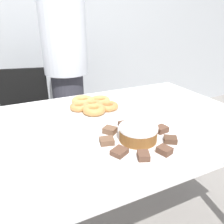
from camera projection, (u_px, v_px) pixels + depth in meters
wall_back at (42, 12)px, 2.19m from camera, size 8.00×0.05×2.60m
table at (107, 138)px, 1.13m from camera, size 1.54×0.95×0.76m
person_standing at (66, 68)px, 1.84m from camera, size 0.36×0.36×1.63m
office_chair_left at (26, 128)px, 1.81m from camera, size 0.53×0.53×0.87m
plate_cake at (138, 141)px, 0.93m from camera, size 0.38×0.38×0.01m
plate_donuts at (93, 108)px, 1.26m from camera, size 0.34×0.34×0.01m
frosted_cake at (138, 133)px, 0.91m from camera, size 0.16×0.16×0.06m
lamington_0 at (143, 124)px, 1.04m from camera, size 0.08×0.08×0.02m
lamington_1 at (124, 125)px, 1.03m from camera, size 0.05×0.06×0.02m
lamington_2 at (110, 130)px, 0.98m from camera, size 0.07×0.07×0.03m
lamington_3 at (107, 141)px, 0.89m from camera, size 0.07×0.06×0.02m
lamington_4 at (119, 152)px, 0.82m from camera, size 0.07×0.07×0.02m
lamington_5 at (143, 156)px, 0.80m from camera, size 0.06×0.06×0.02m
lamington_6 at (164, 150)px, 0.83m from camera, size 0.06×0.06×0.02m
lamington_7 at (170, 140)px, 0.90m from camera, size 0.07×0.07×0.02m
lamington_8 at (161, 129)px, 0.99m from camera, size 0.06×0.05×0.03m
donut_0 at (93, 105)px, 1.25m from camera, size 0.11×0.11×0.04m
donut_1 at (83, 101)px, 1.31m from camera, size 0.13×0.13×0.04m
donut_2 at (79, 107)px, 1.23m from camera, size 0.11×0.11×0.03m
donut_3 at (94, 110)px, 1.18m from camera, size 0.12×0.12×0.04m
donut_4 at (108, 106)px, 1.23m from camera, size 0.12×0.12×0.03m
donut_5 at (100, 100)px, 1.33m from camera, size 0.12×0.12×0.03m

